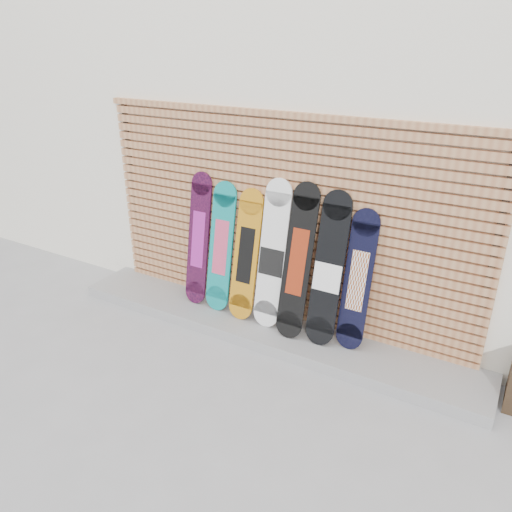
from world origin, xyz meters
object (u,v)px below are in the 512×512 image
object	(u,v)px
snowboard_4	(298,262)
snowboard_5	(328,271)
snowboard_1	(221,247)
snowboard_2	(246,255)
snowboard_6	(358,281)
snowboard_3	(272,256)
snowboard_0	(198,239)

from	to	relation	value
snowboard_4	snowboard_5	xyz separation A→B (m)	(0.32, 0.02, -0.03)
snowboard_1	snowboard_4	size ratio (longest dim) A/B	0.92
snowboard_2	snowboard_6	world-z (taller)	snowboard_2
snowboard_3	snowboard_5	bearing A→B (deg)	-1.65
snowboard_1	snowboard_6	bearing A→B (deg)	0.39
snowboard_1	snowboard_3	world-z (taller)	snowboard_3
snowboard_0	snowboard_6	bearing A→B (deg)	0.23
snowboard_5	snowboard_6	size ratio (longest dim) A/B	1.10
snowboard_0	snowboard_4	xyz separation A→B (m)	(1.25, -0.05, 0.03)
snowboard_4	snowboard_6	size ratio (longest dim) A/B	1.12
snowboard_4	snowboard_3	bearing A→B (deg)	173.31
snowboard_0	snowboard_1	distance (m)	0.30
snowboard_0	snowboard_6	xyz separation A→B (m)	(1.85, 0.01, -0.05)
snowboard_4	snowboard_5	size ratio (longest dim) A/B	1.02
snowboard_2	snowboard_4	bearing A→B (deg)	-3.16
snowboard_3	snowboard_4	world-z (taller)	snowboard_4
snowboard_0	snowboard_1	xyz separation A→B (m)	(0.30, -0.00, -0.03)
snowboard_5	snowboard_6	xyz separation A→B (m)	(0.29, 0.04, -0.06)
snowboard_0	snowboard_5	bearing A→B (deg)	-1.36
snowboard_2	snowboard_6	xyz separation A→B (m)	(1.22, 0.03, -0.00)
snowboard_1	snowboard_6	distance (m)	1.55
snowboard_0	snowboard_6	size ratio (longest dim) A/B	1.07
snowboard_0	snowboard_3	distance (m)	0.94
snowboard_2	snowboard_5	bearing A→B (deg)	-1.00
snowboard_5	snowboard_6	bearing A→B (deg)	8.82
snowboard_0	snowboard_4	bearing A→B (deg)	-2.51
snowboard_3	snowboard_5	xyz separation A→B (m)	(0.62, -0.02, -0.01)
snowboard_5	snowboard_3	bearing A→B (deg)	178.35
snowboard_6	snowboard_2	bearing A→B (deg)	-178.69
snowboard_5	snowboard_1	bearing A→B (deg)	178.48
snowboard_0	snowboard_2	xyz separation A→B (m)	(0.63, -0.02, -0.05)
snowboard_3	snowboard_6	bearing A→B (deg)	1.66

